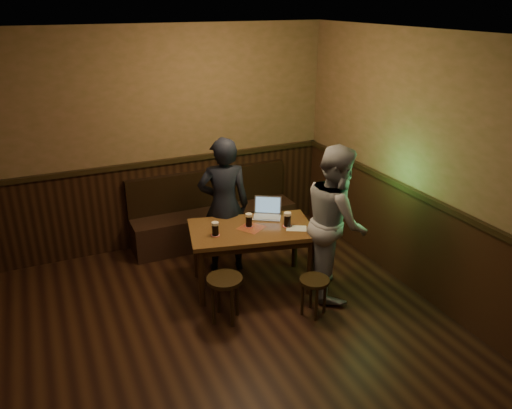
{
  "coord_description": "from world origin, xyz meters",
  "views": [
    {
      "loc": [
        -1.17,
        -3.09,
        3.08
      ],
      "look_at": [
        0.84,
        1.37,
        1.04
      ],
      "focal_mm": 35.0,
      "sensor_mm": 36.0,
      "label": 1
    }
  ],
  "objects_px": {
    "laptop": "(267,212)",
    "person_suit": "(224,206)",
    "person_grey": "(336,221)",
    "bench": "(213,219)",
    "stool_left": "(225,286)",
    "pint_left": "(215,229)",
    "pint_mid": "(249,220)",
    "pub_table": "(251,236)",
    "pint_right": "(287,219)",
    "stool_right": "(314,286)"
  },
  "relations": [
    {
      "from": "pub_table",
      "to": "person_grey",
      "type": "height_order",
      "value": "person_grey"
    },
    {
      "from": "stool_left",
      "to": "pint_right",
      "type": "height_order",
      "value": "pint_right"
    },
    {
      "from": "stool_left",
      "to": "stool_right",
      "type": "bearing_deg",
      "value": -18.47
    },
    {
      "from": "pint_mid",
      "to": "person_suit",
      "type": "relative_size",
      "value": 0.09
    },
    {
      "from": "bench",
      "to": "stool_right",
      "type": "height_order",
      "value": "bench"
    },
    {
      "from": "stool_right",
      "to": "pint_left",
      "type": "relative_size",
      "value": 2.72
    },
    {
      "from": "pint_mid",
      "to": "person_suit",
      "type": "height_order",
      "value": "person_suit"
    },
    {
      "from": "bench",
      "to": "pint_mid",
      "type": "bearing_deg",
      "value": -90.4
    },
    {
      "from": "pub_table",
      "to": "pint_left",
      "type": "height_order",
      "value": "pint_left"
    },
    {
      "from": "pint_left",
      "to": "person_suit",
      "type": "distance_m",
      "value": 0.58
    },
    {
      "from": "stool_right",
      "to": "pint_left",
      "type": "bearing_deg",
      "value": 134.75
    },
    {
      "from": "person_grey",
      "to": "pint_left",
      "type": "bearing_deg",
      "value": 91.2
    },
    {
      "from": "stool_right",
      "to": "pint_mid",
      "type": "relative_size",
      "value": 2.71
    },
    {
      "from": "pub_table",
      "to": "person_suit",
      "type": "height_order",
      "value": "person_suit"
    },
    {
      "from": "stool_left",
      "to": "pint_right",
      "type": "bearing_deg",
      "value": 23.15
    },
    {
      "from": "person_grey",
      "to": "person_suit",
      "type": "bearing_deg",
      "value": 65.84
    },
    {
      "from": "bench",
      "to": "person_suit",
      "type": "xyz_separation_m",
      "value": [
        -0.13,
        -0.79,
        0.51
      ]
    },
    {
      "from": "pub_table",
      "to": "pint_right",
      "type": "height_order",
      "value": "pint_right"
    },
    {
      "from": "pint_right",
      "to": "person_grey",
      "type": "height_order",
      "value": "person_grey"
    },
    {
      "from": "pint_mid",
      "to": "person_suit",
      "type": "distance_m",
      "value": 0.46
    },
    {
      "from": "stool_right",
      "to": "pint_right",
      "type": "xyz_separation_m",
      "value": [
        0.03,
        0.67,
        0.47
      ]
    },
    {
      "from": "bench",
      "to": "pub_table",
      "type": "xyz_separation_m",
      "value": [
        0.0,
        -1.27,
        0.32
      ]
    },
    {
      "from": "stool_right",
      "to": "person_grey",
      "type": "height_order",
      "value": "person_grey"
    },
    {
      "from": "pub_table",
      "to": "pint_mid",
      "type": "xyz_separation_m",
      "value": [
        -0.01,
        0.05,
        0.17
      ]
    },
    {
      "from": "laptop",
      "to": "person_grey",
      "type": "relative_size",
      "value": 0.23
    },
    {
      "from": "pint_left",
      "to": "pint_mid",
      "type": "bearing_deg",
      "value": 8.05
    },
    {
      "from": "pint_right",
      "to": "stool_right",
      "type": "bearing_deg",
      "value": -92.52
    },
    {
      "from": "pub_table",
      "to": "stool_left",
      "type": "bearing_deg",
      "value": -122.82
    },
    {
      "from": "pint_left",
      "to": "bench",
      "type": "bearing_deg",
      "value": 71.73
    },
    {
      "from": "bench",
      "to": "pint_left",
      "type": "relative_size",
      "value": 14.24
    },
    {
      "from": "stool_left",
      "to": "pint_mid",
      "type": "xyz_separation_m",
      "value": [
        0.51,
        0.55,
        0.41
      ]
    },
    {
      "from": "stool_left",
      "to": "person_grey",
      "type": "bearing_deg",
      "value": 2.05
    },
    {
      "from": "stool_left",
      "to": "person_suit",
      "type": "xyz_separation_m",
      "value": [
        0.38,
        0.99,
        0.43
      ]
    },
    {
      "from": "stool_left",
      "to": "pint_right",
      "type": "distance_m",
      "value": 1.06
    },
    {
      "from": "bench",
      "to": "pub_table",
      "type": "relative_size",
      "value": 1.48
    },
    {
      "from": "laptop",
      "to": "person_grey",
      "type": "distance_m",
      "value": 0.84
    },
    {
      "from": "bench",
      "to": "stool_left",
      "type": "height_order",
      "value": "bench"
    },
    {
      "from": "stool_right",
      "to": "person_grey",
      "type": "xyz_separation_m",
      "value": [
        0.44,
        0.34,
        0.51
      ]
    },
    {
      "from": "pub_table",
      "to": "person_grey",
      "type": "bearing_deg",
      "value": -17.43
    },
    {
      "from": "bench",
      "to": "pint_left",
      "type": "xyz_separation_m",
      "value": [
        -0.42,
        -1.29,
        0.49
      ]
    },
    {
      "from": "pint_left",
      "to": "person_suit",
      "type": "bearing_deg",
      "value": 59.68
    },
    {
      "from": "laptop",
      "to": "stool_left",
      "type": "bearing_deg",
      "value": -107.66
    },
    {
      "from": "bench",
      "to": "pub_table",
      "type": "bearing_deg",
      "value": -90.0
    },
    {
      "from": "pint_left",
      "to": "pub_table",
      "type": "bearing_deg",
      "value": 1.7
    },
    {
      "from": "laptop",
      "to": "person_suit",
      "type": "relative_size",
      "value": 0.24
    },
    {
      "from": "pub_table",
      "to": "laptop",
      "type": "distance_m",
      "value": 0.4
    },
    {
      "from": "stool_right",
      "to": "person_grey",
      "type": "bearing_deg",
      "value": 37.53
    },
    {
      "from": "stool_left",
      "to": "pint_left",
      "type": "bearing_deg",
      "value": 79.51
    },
    {
      "from": "pint_left",
      "to": "laptop",
      "type": "height_order",
      "value": "laptop"
    },
    {
      "from": "pint_left",
      "to": "laptop",
      "type": "distance_m",
      "value": 0.76
    }
  ]
}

